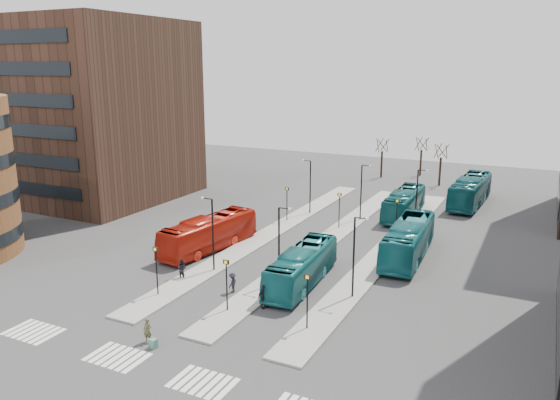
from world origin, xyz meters
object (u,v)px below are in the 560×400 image
at_px(red_bus, 209,233).
at_px(traveller, 148,330).
at_px(teal_bus_b, 404,203).
at_px(commuter_c, 232,283).
at_px(teal_bus_d, 470,191).
at_px(commuter_a, 182,269).
at_px(teal_bus_a, 302,266).
at_px(teal_bus_c, 408,240).
at_px(suitcase, 153,343).
at_px(commuter_b, 263,297).

relative_size(red_bus, traveller, 7.08).
distance_m(teal_bus_b, commuter_c, 27.37).
xyz_separation_m(teal_bus_d, commuter_a, (-17.20, -34.87, -0.92)).
height_order(teal_bus_a, teal_bus_b, teal_bus_b).
xyz_separation_m(teal_bus_b, commuter_a, (-11.30, -26.11, -0.70)).
bearing_deg(teal_bus_d, teal_bus_a, -101.56).
distance_m(traveller, commuter_a, 10.28).
height_order(teal_bus_c, teal_bus_d, teal_bus_d).
height_order(red_bus, teal_bus_b, red_bus).
bearing_deg(commuter_c, teal_bus_d, 156.36).
height_order(teal_bus_d, commuter_c, teal_bus_d).
bearing_deg(teal_bus_a, traveller, -114.16).
distance_m(suitcase, teal_bus_a, 13.64).
xyz_separation_m(traveller, commuter_c, (0.72, 8.82, -0.02)).
relative_size(suitcase, teal_bus_d, 0.05).
bearing_deg(teal_bus_b, teal_bus_d, 55.23).
relative_size(commuter_b, commuter_c, 1.12).
relative_size(red_bus, teal_bus_d, 0.89).
bearing_deg(commuter_b, teal_bus_b, 13.22).
bearing_deg(teal_bus_c, teal_bus_a, -124.54).
bearing_deg(red_bus, commuter_c, -39.30).
xyz_separation_m(teal_bus_d, commuter_c, (-12.19, -35.39, -0.98)).
bearing_deg(teal_bus_c, red_bus, -163.57).
relative_size(teal_bus_d, commuter_c, 8.13).
distance_m(teal_bus_b, traveller, 36.15).
bearing_deg(suitcase, teal_bus_c, 74.76).
bearing_deg(traveller, teal_bus_a, 66.36).
bearing_deg(red_bus, teal_bus_c, 26.73).
bearing_deg(suitcase, red_bus, 121.30).
relative_size(teal_bus_a, commuter_b, 6.06).
relative_size(red_bus, teal_bus_c, 0.95).
relative_size(traveller, commuter_b, 0.92).
bearing_deg(teal_bus_c, commuter_b, -116.89).
bearing_deg(commuter_c, teal_bus_a, 128.50).
xyz_separation_m(teal_bus_c, teal_bus_d, (2.24, 22.02, 0.10)).
bearing_deg(teal_bus_c, traveller, -118.52).
bearing_deg(commuter_b, red_bus, 68.72).
xyz_separation_m(teal_bus_d, traveller, (-12.91, -44.22, -0.96)).
bearing_deg(teal_bus_a, teal_bus_c, 54.76).
bearing_deg(suitcase, traveller, 159.11).
height_order(red_bus, commuter_b, red_bus).
xyz_separation_m(teal_bus_c, traveller, (-10.66, -22.20, -0.86)).
xyz_separation_m(teal_bus_c, commuter_b, (-6.58, -14.77, -0.78)).
relative_size(teal_bus_d, traveller, 7.91).
xyz_separation_m(suitcase, teal_bus_b, (6.28, 35.86, 1.24)).
height_order(suitcase, traveller, traveller).
xyz_separation_m(teal_bus_a, commuter_a, (-9.02, -3.24, -0.63)).
relative_size(teal_bus_a, teal_bus_d, 0.83).
bearing_deg(commuter_b, commuter_c, 86.59).
distance_m(commuter_a, commuter_b, 8.58).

